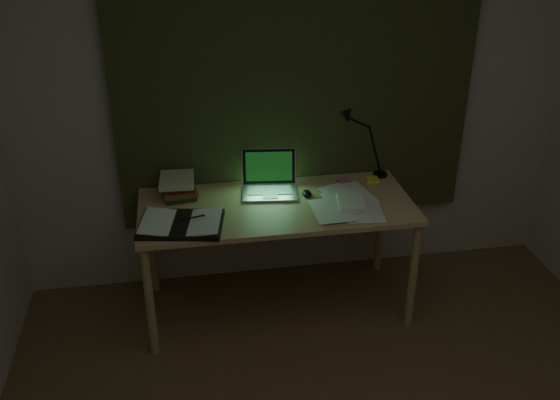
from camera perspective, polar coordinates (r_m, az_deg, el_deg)
The scene contains 11 objects.
wall_back at distance 3.87m, azimuth 1.42°, elevation 9.60°, with size 3.50×0.00×2.50m, color beige.
curtain at distance 3.77m, azimuth 1.57°, elevation 12.31°, with size 2.20×0.06×2.00m, color #30361B.
desk at distance 3.83m, azimuth -0.30°, elevation -5.26°, with size 1.60×0.70×0.73m, color tan, non-canonical shape.
laptop at distance 3.71m, azimuth -0.95°, elevation 2.18°, with size 0.33×0.37×0.24m, color silver, non-canonical shape.
open_textbook at distance 3.45m, azimuth -9.02°, elevation -2.12°, with size 0.45×0.32×0.04m, color white, non-canonical shape.
book_stack at distance 3.77m, azimuth -9.26°, elevation 1.27°, with size 0.20×0.24×0.13m, color white, non-canonical shape.
loose_papers at distance 3.67m, azimuth 5.65°, elevation -0.15°, with size 0.35×0.37×0.02m, color white, non-canonical shape.
mouse at distance 3.74m, azimuth 2.47°, elevation 0.60°, with size 0.05×0.09×0.03m, color black.
sticky_yellow at distance 3.98m, azimuth 8.43°, elevation 1.89°, with size 0.08×0.08×0.02m, color #EEFF35.
sticky_pink at distance 3.93m, azimuth 5.85°, elevation 1.75°, with size 0.07×0.07×0.01m, color #F25E8E.
desk_lamp at distance 3.96m, azimuth 9.40°, elevation 5.40°, with size 0.32×0.25×0.49m, color black, non-canonical shape.
Camera 1 is at (-0.71, -1.62, 2.42)m, focal length 40.00 mm.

